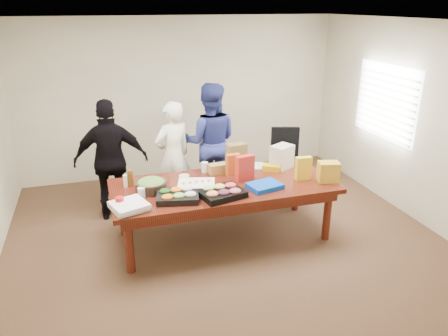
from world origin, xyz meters
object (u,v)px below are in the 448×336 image
object	(u,v)px
person_center	(173,156)
person_right	(210,142)
office_chair	(289,166)
sheet_cake	(196,186)
salad_bowl	(151,186)
conference_table	(224,211)

from	to	relation	value
person_center	person_right	size ratio (longest dim) A/B	0.89
office_chair	person_center	bearing A→B (deg)	-169.32
office_chair	person_right	bearing A→B (deg)	178.19
person_right	sheet_cake	bearing A→B (deg)	83.35
sheet_cake	person_center	bearing A→B (deg)	109.65
person_right	salad_bowl	size ratio (longest dim) A/B	4.78
person_center	salad_bowl	bearing A→B (deg)	43.45
conference_table	sheet_cake	xyz separation A→B (m)	(-0.36, -0.03, 0.41)
salad_bowl	person_center	bearing A→B (deg)	65.80
office_chair	salad_bowl	size ratio (longest dim) A/B	2.76
person_center	person_right	xyz separation A→B (m)	(0.61, 0.20, 0.10)
person_right	sheet_cake	xyz separation A→B (m)	(-0.54, -1.33, -0.11)
person_right	person_center	bearing A→B (deg)	33.54
person_center	sheet_cake	bearing A→B (deg)	71.33
person_center	salad_bowl	distance (m)	1.13
sheet_cake	salad_bowl	world-z (taller)	salad_bowl
office_chair	salad_bowl	distance (m)	2.41
conference_table	salad_bowl	xyz separation A→B (m)	(-0.90, 0.06, 0.44)
conference_table	person_right	xyz separation A→B (m)	(0.18, 1.29, 0.53)
person_right	sheet_cake	world-z (taller)	person_right
salad_bowl	person_right	bearing A→B (deg)	48.83
conference_table	salad_bowl	distance (m)	1.00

